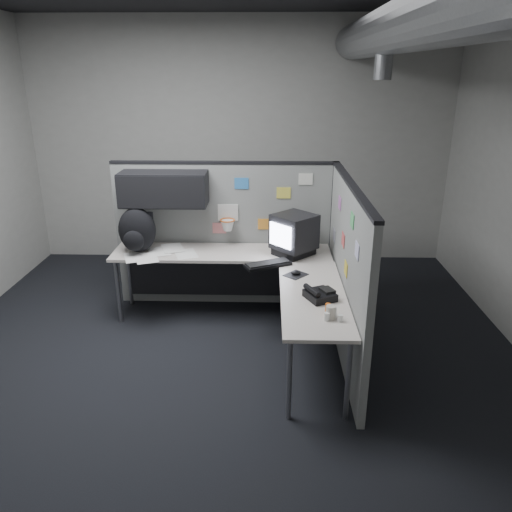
{
  "coord_description": "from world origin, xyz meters",
  "views": [
    {
      "loc": [
        0.39,
        -3.97,
        2.53
      ],
      "look_at": [
        0.28,
        0.35,
        0.92
      ],
      "focal_mm": 35.0,
      "sensor_mm": 36.0,
      "label": 1
    }
  ],
  "objects_px": {
    "keyboard": "(268,264)",
    "backpack": "(137,231)",
    "desk": "(244,272)",
    "phone": "(319,294)",
    "monitor": "(294,234)"
  },
  "relations": [
    {
      "from": "keyboard",
      "to": "backpack",
      "type": "bearing_deg",
      "value": -175.41
    },
    {
      "from": "keyboard",
      "to": "backpack",
      "type": "relative_size",
      "value": 1.02
    },
    {
      "from": "desk",
      "to": "phone",
      "type": "height_order",
      "value": "phone"
    },
    {
      "from": "desk",
      "to": "keyboard",
      "type": "distance_m",
      "value": 0.31
    },
    {
      "from": "keyboard",
      "to": "phone",
      "type": "bearing_deg",
      "value": -39.97
    },
    {
      "from": "keyboard",
      "to": "backpack",
      "type": "xyz_separation_m",
      "value": [
        -1.37,
        0.36,
        0.21
      ]
    },
    {
      "from": "keyboard",
      "to": "phone",
      "type": "height_order",
      "value": "phone"
    },
    {
      "from": "desk",
      "to": "keyboard",
      "type": "xyz_separation_m",
      "value": [
        0.24,
        -0.13,
        0.14
      ]
    },
    {
      "from": "monitor",
      "to": "keyboard",
      "type": "height_order",
      "value": "monitor"
    },
    {
      "from": "desk",
      "to": "keyboard",
      "type": "height_order",
      "value": "keyboard"
    },
    {
      "from": "phone",
      "to": "backpack",
      "type": "xyz_separation_m",
      "value": [
        -1.8,
        1.1,
        0.19
      ]
    },
    {
      "from": "monitor",
      "to": "keyboard",
      "type": "relative_size",
      "value": 1.09
    },
    {
      "from": "desk",
      "to": "monitor",
      "type": "relative_size",
      "value": 4.37
    },
    {
      "from": "desk",
      "to": "monitor",
      "type": "xyz_separation_m",
      "value": [
        0.51,
        0.21,
        0.34
      ]
    },
    {
      "from": "monitor",
      "to": "keyboard",
      "type": "bearing_deg",
      "value": -127.25
    }
  ]
}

